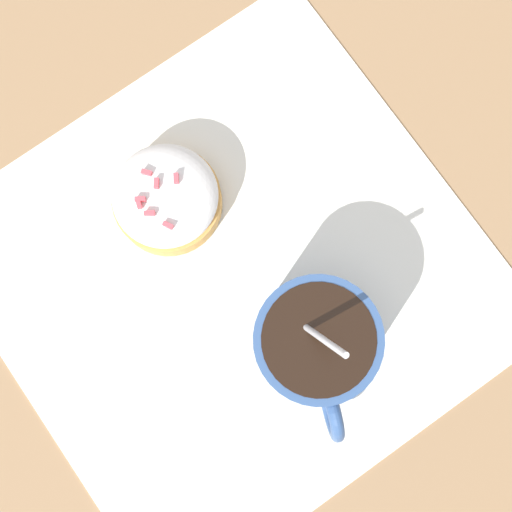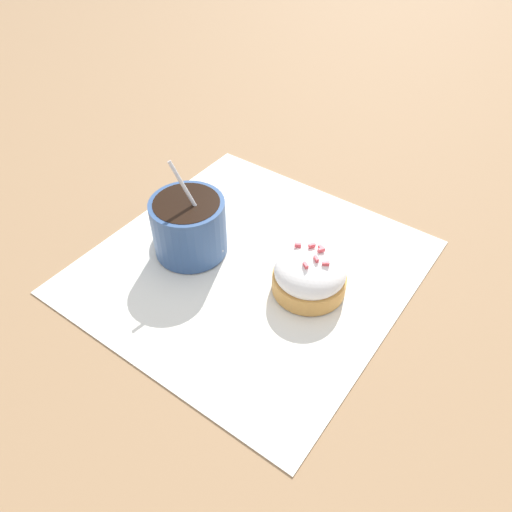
% 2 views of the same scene
% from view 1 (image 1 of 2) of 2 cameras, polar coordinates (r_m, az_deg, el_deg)
% --- Properties ---
extents(ground_plane, '(3.00, 3.00, 0.00)m').
position_cam_1_polar(ground_plane, '(0.51, -1.78, -1.70)').
color(ground_plane, '#93704C').
extents(paper_napkin, '(0.36, 0.37, 0.00)m').
position_cam_1_polar(paper_napkin, '(0.51, -1.79, -1.68)').
color(paper_napkin, white).
rests_on(paper_napkin, ground_plane).
extents(coffee_cup, '(0.10, 0.08, 0.11)m').
position_cam_1_polar(coffee_cup, '(0.47, 4.79, -6.96)').
color(coffee_cup, '#335184').
rests_on(coffee_cup, paper_napkin).
extents(frosted_pastry, '(0.08, 0.08, 0.05)m').
position_cam_1_polar(frosted_pastry, '(0.50, -7.57, 4.32)').
color(frosted_pastry, '#D19347').
rests_on(frosted_pastry, paper_napkin).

